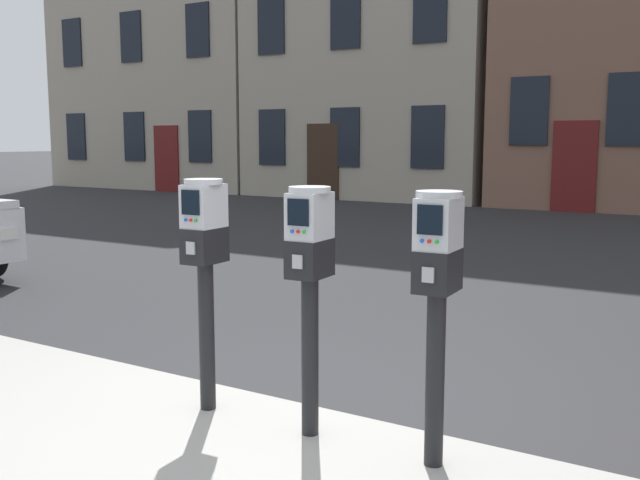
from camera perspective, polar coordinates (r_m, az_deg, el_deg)
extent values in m
plane|color=#28282B|center=(4.29, -2.13, -15.32)|extent=(160.00, 160.00, 0.00)
cylinder|color=black|center=(4.27, -8.84, -7.44)|extent=(0.09, 0.09, 0.86)
cube|color=black|center=(4.16, -8.99, -0.40)|extent=(0.18, 0.25, 0.20)
cube|color=#A5A8AD|center=(4.06, -10.07, -0.63)|extent=(0.06, 0.01, 0.07)
cube|color=#B7BABF|center=(4.14, -9.06, 2.64)|extent=(0.18, 0.24, 0.24)
cube|color=black|center=(4.04, -10.09, 2.91)|extent=(0.12, 0.01, 0.14)
cylinder|color=blue|center=(4.07, -10.46, 1.55)|extent=(0.02, 0.01, 0.02)
cylinder|color=red|center=(4.05, -10.07, 1.53)|extent=(0.02, 0.01, 0.02)
cylinder|color=green|center=(4.03, -9.68, 1.51)|extent=(0.02, 0.01, 0.02)
cylinder|color=#B7BABF|center=(4.13, -9.10, 4.53)|extent=(0.23, 0.23, 0.03)
cylinder|color=black|center=(3.87, -0.79, -9.07)|extent=(0.09, 0.09, 0.85)
cube|color=black|center=(3.75, -0.80, -1.43)|extent=(0.18, 0.25, 0.20)
cube|color=#A5A8AD|center=(3.64, -1.77, -1.71)|extent=(0.06, 0.01, 0.07)
cube|color=#B7BABF|center=(3.72, -0.81, 1.89)|extent=(0.18, 0.24, 0.24)
cube|color=black|center=(3.62, -1.73, 2.17)|extent=(0.12, 0.01, 0.13)
cylinder|color=blue|center=(3.64, -2.21, 0.69)|extent=(0.02, 0.01, 0.02)
cylinder|color=red|center=(3.63, -1.74, 0.66)|extent=(0.02, 0.01, 0.02)
cylinder|color=green|center=(3.61, -1.26, 0.62)|extent=(0.02, 0.01, 0.02)
cylinder|color=#B7BABF|center=(3.71, -0.81, 3.97)|extent=(0.23, 0.23, 0.03)
cylinder|color=black|center=(3.56, 8.97, -10.68)|extent=(0.09, 0.09, 0.85)
cube|color=black|center=(3.43, 9.16, -2.36)|extent=(0.18, 0.25, 0.20)
cube|color=#A5A8AD|center=(3.31, 8.43, -2.71)|extent=(0.06, 0.01, 0.07)
cube|color=#B7BABF|center=(3.40, 9.24, 1.27)|extent=(0.18, 0.24, 0.24)
cube|color=black|center=(3.28, 8.57, 1.56)|extent=(0.12, 0.01, 0.13)
cylinder|color=blue|center=(3.31, 7.95, -0.06)|extent=(0.02, 0.01, 0.02)
cylinder|color=red|center=(3.29, 8.52, -0.11)|extent=(0.02, 0.01, 0.02)
cylinder|color=green|center=(3.28, 9.10, -0.15)|extent=(0.02, 0.01, 0.02)
cylinder|color=#B7BABF|center=(3.39, 9.29, 3.55)|extent=(0.23, 0.23, 0.03)
cube|color=white|center=(9.04, -23.10, 0.47)|extent=(0.05, 0.20, 0.14)
cube|color=#9E9384|center=(27.80, -9.43, 17.53)|extent=(8.45, 6.66, 12.74)
cube|color=black|center=(27.05, -18.49, 7.66)|extent=(0.90, 0.06, 1.60)
cube|color=black|center=(24.96, -14.30, 7.83)|extent=(0.90, 0.06, 1.60)
cube|color=black|center=(23.02, -9.36, 7.98)|extent=(0.90, 0.06, 1.60)
cube|color=black|center=(27.24, -18.80, 14.37)|extent=(0.90, 0.06, 1.60)
cube|color=black|center=(25.17, -14.55, 15.10)|extent=(0.90, 0.06, 1.60)
cube|color=black|center=(23.25, -9.54, 15.86)|extent=(0.90, 0.06, 1.60)
cube|color=#591414|center=(23.98, -11.89, 6.23)|extent=(1.00, 0.07, 2.10)
cube|color=black|center=(21.34, -3.77, 8.01)|extent=(0.90, 0.06, 1.60)
cube|color=black|center=(20.03, 1.95, 8.02)|extent=(0.90, 0.06, 1.60)
cube|color=black|center=(18.95, 8.39, 7.95)|extent=(0.90, 0.06, 1.60)
cube|color=black|center=(21.57, -3.85, 16.36)|extent=(0.90, 0.06, 1.60)
cube|color=black|center=(20.28, 1.99, 16.92)|extent=(0.90, 0.06, 1.60)
cube|color=black|center=(19.21, 8.59, 17.34)|extent=(0.90, 0.06, 1.60)
cube|color=black|center=(20.40, 0.22, 6.13)|extent=(1.00, 0.07, 2.10)
cube|color=black|center=(18.10, 16.01, 9.65)|extent=(0.90, 0.06, 1.60)
cube|color=black|center=(17.63, 22.95, 9.39)|extent=(0.90, 0.06, 1.60)
cube|color=#591414|center=(17.84, 19.22, 5.43)|extent=(1.00, 0.07, 2.10)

